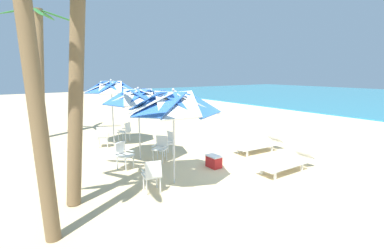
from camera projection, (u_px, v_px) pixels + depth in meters
ground_plane at (252, 170)px, 8.79m from camera, size 80.00×80.00×0.00m
beach_umbrella_0 at (173, 103)px, 7.31m from camera, size 2.51×2.51×2.62m
plastic_chair_0 at (152, 174)px, 7.04m from camera, size 0.55×0.53×0.87m
beach_umbrella_1 at (138, 97)px, 9.44m from camera, size 2.49×2.49×2.54m
plastic_chair_1 at (123, 153)px, 8.81m from camera, size 0.61×0.59×0.87m
plastic_chair_2 at (161, 147)px, 9.60m from camera, size 0.62×0.63×0.87m
plastic_chair_3 at (168, 142)px, 10.32m from camera, size 0.44×0.47×0.87m
beach_umbrella_2 at (111, 88)px, 11.50m from camera, size 2.24×2.24×2.75m
plastic_chair_4 at (125, 131)px, 12.20m from camera, size 0.63×0.62×0.87m
plastic_chair_5 at (103, 135)px, 11.32m from camera, size 0.59×0.57×0.87m
sun_lounger_0 at (287, 162)px, 8.62m from camera, size 0.67×2.15×0.62m
sun_lounger_1 at (259, 144)px, 10.75m from camera, size 0.77×2.18×0.62m
palm_tree_0 at (40, 65)px, 12.46m from camera, size 2.53×3.06×5.82m
palm_tree_1 at (25, 16)px, 4.39m from camera, size 2.91×2.86×6.13m
palm_tree_2 at (72, 40)px, 5.94m from camera, size 2.83×2.95×6.07m
cooler_box at (214, 161)px, 8.97m from camera, size 0.50×0.34×0.40m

